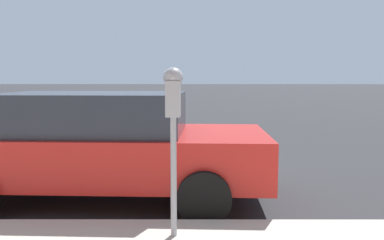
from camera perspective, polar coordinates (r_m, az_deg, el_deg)
name	(u,v)px	position (r m, az deg, el deg)	size (l,w,h in m)	color
ground_plane	(134,179)	(6.48, -8.83, -8.87)	(220.00, 220.00, 0.00)	#2B2B2D
parking_meter	(173,108)	(3.58, -2.88, 1.82)	(0.21, 0.19, 1.65)	gray
car_red	(103,143)	(5.41, -13.41, -3.46)	(2.19, 4.51, 1.49)	#B21E19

